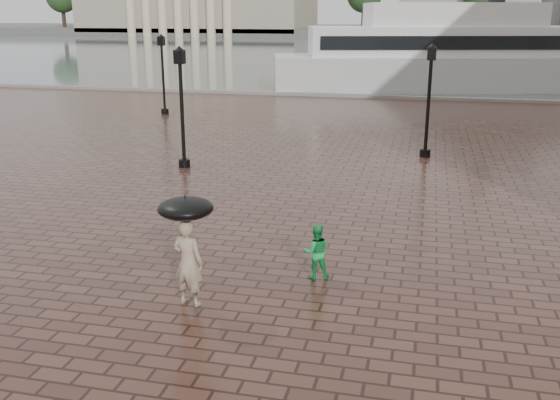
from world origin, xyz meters
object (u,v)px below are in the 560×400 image
at_px(street_lamps, 247,91).
at_px(ferry_near, 450,55).
at_px(adult_pedestrian, 188,263).
at_px(child_pedestrian, 316,252).

height_order(street_lamps, ferry_near, ferry_near).
bearing_deg(adult_pedestrian, child_pedestrian, -130.00).
distance_m(adult_pedestrian, ferry_near, 39.85).
bearing_deg(street_lamps, adult_pedestrian, -77.87).
xyz_separation_m(child_pedestrian, ferry_near, (3.55, 37.52, 2.00)).
xyz_separation_m(adult_pedestrian, child_pedestrian, (2.27, 1.87, -0.28)).
bearing_deg(adult_pedestrian, ferry_near, -87.85).
bearing_deg(adult_pedestrian, street_lamps, -67.31).
bearing_deg(street_lamps, ferry_near, 67.92).
relative_size(child_pedestrian, ferry_near, 0.05).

